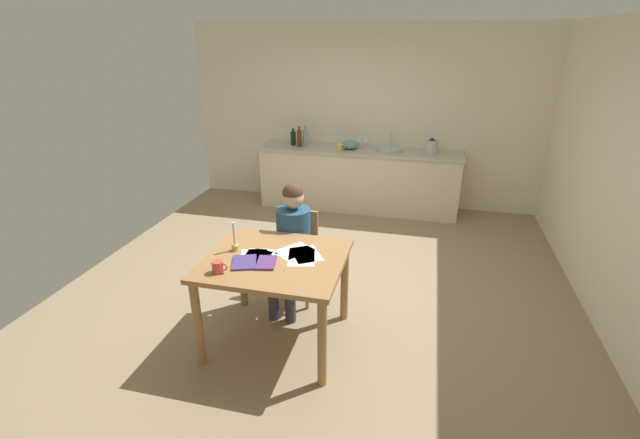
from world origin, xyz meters
The scene contains 26 objects.
ground_plane centered at (0.00, 0.00, -0.02)m, with size 5.20×5.20×0.04m, color #937F60.
wall_back centered at (0.00, 2.60, 1.30)m, with size 5.20×0.12×2.60m, color silver.
wall_right centered at (2.60, 0.00, 1.30)m, with size 0.12×5.20×2.60m, color silver.
kitchen_counter centered at (0.00, 2.24, 0.45)m, with size 2.90×0.64×0.90m.
dining_table centered at (-0.16, -1.03, 0.67)m, with size 1.10×0.98×0.78m.
chair_at_table centered at (-0.20, -0.30, 0.48)m, with size 0.41×0.41×0.86m.
person_seated centered at (-0.20, -0.44, 0.68)m, with size 0.33×0.60×1.19m.
coffee_mug centered at (-0.49, -1.35, 0.83)m, with size 0.12×0.08×0.09m.
candlestick centered at (-0.52, -0.98, 0.85)m, with size 0.06×0.06×0.25m.
book_magazine centered at (-0.36, -1.17, 0.79)m, with size 0.18×0.24×0.02m, color #463679.
book_cookery centered at (-0.19, -1.14, 0.79)m, with size 0.14×0.22×0.02m, color #573475.
paper_letter centered at (0.07, -0.91, 0.79)m, with size 0.21×0.30×0.00m, color white.
paper_bill centered at (-0.05, -0.88, 0.79)m, with size 0.21×0.30×0.00m, color white.
paper_envelope centered at (-0.32, -1.06, 0.79)m, with size 0.21×0.30×0.00m, color white.
paper_receipt centered at (0.05, -0.98, 0.79)m, with size 0.21×0.30×0.00m, color white.
paper_notice centered at (-0.29, -1.07, 0.79)m, with size 0.21×0.30×0.00m, color white.
paper_flyer centered at (-0.30, -1.05, 0.79)m, with size 0.21×0.30×0.00m, color white.
sink_unit centered at (0.43, 2.24, 0.92)m, with size 0.36×0.36×0.24m.
bottle_oil centered at (-1.00, 2.26, 1.00)m, with size 0.08×0.08×0.25m.
bottle_vinegar centered at (-0.88, 2.17, 1.03)m, with size 0.07×0.07×0.30m.
bottle_wine_red centered at (-0.81, 2.21, 1.03)m, with size 0.07×0.07×0.30m.
mixing_bowl centered at (-0.14, 2.23, 0.96)m, with size 0.26×0.26×0.12m, color #668C99.
stovetop_kettle centered at (1.00, 2.24, 1.00)m, with size 0.18×0.18×0.22m.
wine_glass_near_sink centered at (0.06, 2.39, 1.01)m, with size 0.07×0.07×0.15m.
wine_glass_by_kettle centered at (-0.04, 2.39, 1.01)m, with size 0.07×0.07×0.15m.
teacup_on_counter centered at (-0.26, 2.09, 0.95)m, with size 0.12×0.08×0.10m.
Camera 1 is at (0.93, -3.99, 2.43)m, focal length 24.87 mm.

